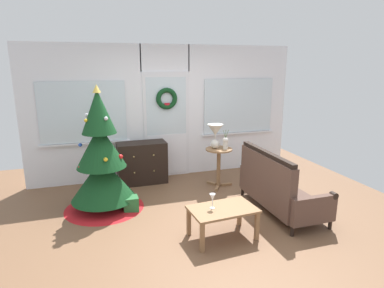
% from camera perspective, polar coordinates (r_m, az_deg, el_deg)
% --- Properties ---
extents(ground_plane, '(6.76, 6.76, 0.00)m').
position_cam_1_polar(ground_plane, '(4.82, 1.43, -13.20)').
color(ground_plane, brown).
extents(back_wall_with_door, '(5.20, 0.19, 2.55)m').
position_cam_1_polar(back_wall_with_door, '(6.36, -4.59, 5.61)').
color(back_wall_with_door, white).
rests_on(back_wall_with_door, ground).
extents(christmas_tree, '(1.22, 1.22, 1.91)m').
position_cam_1_polar(christmas_tree, '(5.12, -15.54, -3.48)').
color(christmas_tree, '#4C331E').
rests_on(christmas_tree, ground).
extents(dresser_cabinet, '(0.91, 0.45, 0.78)m').
position_cam_1_polar(dresser_cabinet, '(6.18, -8.74, -3.25)').
color(dresser_cabinet, black).
rests_on(dresser_cabinet, ground).
extents(settee_sofa, '(0.73, 1.57, 0.96)m').
position_cam_1_polar(settee_sofa, '(5.10, 14.55, -7.45)').
color(settee_sofa, black).
rests_on(settee_sofa, ground).
extents(side_table, '(0.50, 0.48, 0.72)m').
position_cam_1_polar(side_table, '(5.90, 4.70, -2.78)').
color(side_table, '#8E6642').
rests_on(side_table, ground).
extents(table_lamp, '(0.28, 0.28, 0.44)m').
position_cam_1_polar(table_lamp, '(5.79, 4.10, 1.96)').
color(table_lamp, silver).
rests_on(table_lamp, side_table).
extents(flower_vase, '(0.11, 0.10, 0.35)m').
position_cam_1_polar(flower_vase, '(5.80, 5.90, 0.23)').
color(flower_vase, beige).
rests_on(flower_vase, side_table).
extents(coffee_table, '(0.88, 0.58, 0.41)m').
position_cam_1_polar(coffee_table, '(4.27, 5.39, -11.85)').
color(coffee_table, '#8E6642').
rests_on(coffee_table, ground).
extents(wine_glass, '(0.08, 0.08, 0.20)m').
position_cam_1_polar(wine_glass, '(4.17, 3.60, -9.40)').
color(wine_glass, silver).
rests_on(wine_glass, coffee_table).
extents(gift_box, '(0.23, 0.20, 0.23)m').
position_cam_1_polar(gift_box, '(5.13, -10.69, -10.28)').
color(gift_box, '#266633').
rests_on(gift_box, ground).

